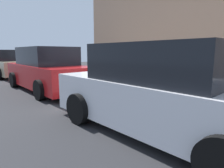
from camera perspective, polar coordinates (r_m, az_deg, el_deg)
ground_plane at (r=7.07m, az=1.51°, el=-2.70°), size 40.00×40.00×0.00m
sidewalk_curb at (r=8.88m, az=13.70°, el=-0.01°), size 18.00×5.00×0.14m
suitcase_olive_0 at (r=5.90m, az=25.34°, el=-1.44°), size 0.48×0.23×0.87m
suitcase_teal_1 at (r=6.22m, az=21.23°, el=-1.26°), size 0.37×0.24×0.79m
suitcase_maroon_2 at (r=6.52m, az=17.69°, el=-0.08°), size 0.43×0.24×0.86m
suitcase_black_3 at (r=6.75m, az=13.16°, el=-0.05°), size 0.50×0.26×0.58m
suitcase_navy_4 at (r=7.17m, az=9.72°, el=1.01°), size 0.50×0.25×0.91m
suitcase_silver_5 at (r=7.51m, az=6.02°, el=1.50°), size 0.45×0.23×0.69m
suitcase_red_6 at (r=7.95m, az=3.59°, el=1.93°), size 0.44×0.25×0.83m
fire_hydrant at (r=8.44m, az=-0.02°, el=2.79°), size 0.39×0.21×0.71m
bollard_post at (r=8.96m, az=-3.97°, el=3.46°), size 0.15×0.15×0.84m
parked_car_white_0 at (r=3.65m, az=14.14°, el=-2.24°), size 4.53×2.14×1.63m
parked_car_red_1 at (r=8.01m, az=-18.48°, el=3.87°), size 4.74×2.02×1.66m
parked_car_beige_2 at (r=13.57m, az=-27.57°, el=5.26°), size 4.61×2.26×1.60m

